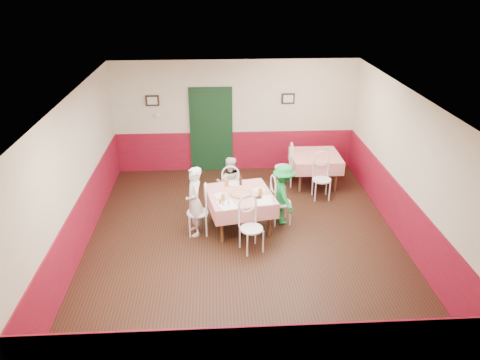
{
  "coord_description": "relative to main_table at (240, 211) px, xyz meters",
  "views": [
    {
      "loc": [
        -0.52,
        -7.69,
        4.8
      ],
      "look_at": [
        -0.05,
        0.48,
        1.05
      ],
      "focal_mm": 35.0,
      "sensor_mm": 36.0,
      "label": 1
    }
  ],
  "objects": [
    {
      "name": "back_wall",
      "position": [
        0.05,
        3.02,
        1.02
      ],
      "size": [
        6.0,
        0.1,
        2.8
      ],
      "primitive_type": "cube",
      "color": "beige",
      "rests_on": "ground"
    },
    {
      "name": "plate_right",
      "position": [
        0.39,
        0.1,
        0.39
      ],
      "size": [
        0.29,
        0.29,
        0.01
      ],
      "primitive_type": "cylinder",
      "rotation": [
        0.0,
        0.0,
        0.19
      ],
      "color": "white",
      "rests_on": "main_table"
    },
    {
      "name": "door",
      "position": [
        -0.55,
        2.97,
        0.68
      ],
      "size": [
        0.96,
        0.06,
        2.1
      ],
      "primitive_type": "cube",
      "color": "black",
      "rests_on": "ground"
    },
    {
      "name": "main_table",
      "position": [
        0.0,
        0.0,
        0.0
      ],
      "size": [
        1.43,
        1.43,
        0.77
      ],
      "primitive_type": "cube",
      "rotation": [
        0.0,
        0.0,
        0.19
      ],
      "color": "red",
      "rests_on": "ground"
    },
    {
      "name": "plate_left",
      "position": [
        -0.39,
        -0.09,
        0.39
      ],
      "size": [
        0.29,
        0.29,
        0.01
      ],
      "primitive_type": "cylinder",
      "rotation": [
        0.0,
        0.0,
        0.19
      ],
      "color": "white",
      "rests_on": "main_table"
    },
    {
      "name": "floor",
      "position": [
        0.05,
        -0.48,
        -0.38
      ],
      "size": [
        7.0,
        7.0,
        0.0
      ],
      "primitive_type": "plane",
      "color": "black",
      "rests_on": "ground"
    },
    {
      "name": "glass_b",
      "position": [
        0.39,
        -0.12,
        0.46
      ],
      "size": [
        0.09,
        0.09,
        0.15
      ],
      "primitive_type": "cylinder",
      "rotation": [
        0.0,
        0.0,
        0.19
      ],
      "color": "#BF7219",
      "rests_on": "main_table"
    },
    {
      "name": "second_table",
      "position": [
        1.9,
        1.97,
        0.0
      ],
      "size": [
        1.12,
        1.12,
        0.77
      ],
      "primitive_type": "cube",
      "rotation": [
        0.0,
        0.0,
        -0.0
      ],
      "color": "red",
      "rests_on": "ground"
    },
    {
      "name": "diner_far",
      "position": [
        -0.17,
        0.88,
        0.21
      ],
      "size": [
        0.58,
        0.45,
        1.17
      ],
      "primitive_type": "imported",
      "rotation": [
        0.0,
        0.0,
        3.13
      ],
      "color": "gray",
      "rests_on": "ground"
    },
    {
      "name": "wainscot_back",
      "position": [
        0.05,
        3.01,
        0.12
      ],
      "size": [
        6.0,
        0.03,
        1.0
      ],
      "primitive_type": "cube",
      "color": "maroon",
      "rests_on": "ground"
    },
    {
      "name": "diner_left",
      "position": [
        -0.88,
        -0.17,
        0.32
      ],
      "size": [
        0.42,
        0.56,
        1.4
      ],
      "primitive_type": "imported",
      "rotation": [
        0.0,
        0.0,
        -1.39
      ],
      "color": "gray",
      "rests_on": "ground"
    },
    {
      "name": "left_wall",
      "position": [
        -2.95,
        -0.48,
        1.02
      ],
      "size": [
        0.1,
        7.0,
        2.8
      ],
      "primitive_type": "cube",
      "color": "beige",
      "rests_on": "ground"
    },
    {
      "name": "pizza",
      "position": [
        0.01,
        -0.04,
        0.4
      ],
      "size": [
        0.47,
        0.47,
        0.03
      ],
      "primitive_type": "cylinder",
      "rotation": [
        0.0,
        0.0,
        0.19
      ],
      "color": "#B74723",
      "rests_on": "main_table"
    },
    {
      "name": "wallet",
      "position": [
        0.34,
        -0.21,
        0.4
      ],
      "size": [
        0.13,
        0.11,
        0.02
      ],
      "primitive_type": "cube",
      "rotation": [
        0.0,
        0.0,
        0.19
      ],
      "color": "black",
      "rests_on": "main_table"
    },
    {
      "name": "plate_far",
      "position": [
        -0.1,
        0.44,
        0.39
      ],
      "size": [
        0.29,
        0.29,
        0.01
      ],
      "primitive_type": "cylinder",
      "rotation": [
        0.0,
        0.0,
        0.19
      ],
      "color": "white",
      "rests_on": "main_table"
    },
    {
      "name": "front_wall",
      "position": [
        0.05,
        -3.98,
        1.02
      ],
      "size": [
        6.0,
        0.1,
        2.8
      ],
      "primitive_type": "cube",
      "color": "beige",
      "rests_on": "ground"
    },
    {
      "name": "picture_right",
      "position": [
        1.35,
        2.97,
        1.48
      ],
      "size": [
        0.32,
        0.03,
        0.26
      ],
      "primitive_type": "cube",
      "color": "black",
      "rests_on": "back_wall"
    },
    {
      "name": "wainscot_right",
      "position": [
        3.04,
        -0.48,
        0.12
      ],
      "size": [
        0.03,
        7.0,
        1.0
      ],
      "primitive_type": "cube",
      "color": "maroon",
      "rests_on": "ground"
    },
    {
      "name": "glass_a",
      "position": [
        -0.34,
        -0.3,
        0.45
      ],
      "size": [
        0.09,
        0.09,
        0.13
      ],
      "primitive_type": "cylinder",
      "rotation": [
        0.0,
        0.0,
        0.19
      ],
      "color": "#BF7219",
      "rests_on": "main_table"
    },
    {
      "name": "thermostat",
      "position": [
        -1.85,
        2.97,
        1.12
      ],
      "size": [
        0.1,
        0.03,
        0.1
      ],
      "primitive_type": "cube",
      "color": "white",
      "rests_on": "back_wall"
    },
    {
      "name": "beer_bottle",
      "position": [
        0.03,
        0.4,
        0.49
      ],
      "size": [
        0.07,
        0.07,
        0.21
      ],
      "primitive_type": "cylinder",
      "rotation": [
        0.0,
        0.0,
        0.19
      ],
      "color": "#381C0A",
      "rests_on": "main_table"
    },
    {
      "name": "wainscot_left",
      "position": [
        -2.93,
        -0.48,
        0.12
      ],
      "size": [
        0.03,
        7.0,
        1.0
      ],
      "primitive_type": "cube",
      "color": "maroon",
      "rests_on": "ground"
    },
    {
      "name": "menu_right",
      "position": [
        0.44,
        -0.31,
        0.39
      ],
      "size": [
        0.31,
        0.41,
        0.0
      ],
      "primitive_type": "cube",
      "rotation": [
        0.0,
        0.0,
        -0.02
      ],
      "color": "white",
      "rests_on": "main_table"
    },
    {
      "name": "chair_second_a",
      "position": [
        1.15,
        1.97,
        0.08
      ],
      "size": [
        0.42,
        0.42,
        0.9
      ],
      "primitive_type": null,
      "rotation": [
        0.0,
        0.0,
        -1.57
      ],
      "color": "white",
      "rests_on": "ground"
    },
    {
      "name": "picture_left",
      "position": [
        -1.95,
        2.97,
        1.48
      ],
      "size": [
        0.32,
        0.03,
        0.26
      ],
      "primitive_type": "cube",
      "color": "black",
      "rests_on": "back_wall"
    },
    {
      "name": "shaker_a",
      "position": [
        -0.34,
        -0.48,
        0.43
      ],
      "size": [
        0.04,
        0.04,
        0.09
      ],
      "primitive_type": "cylinder",
      "rotation": [
        0.0,
        0.0,
        0.19
      ],
      "color": "silver",
      "rests_on": "main_table"
    },
    {
      "name": "glass_c",
      "position": [
        -0.25,
        0.36,
        0.45
      ],
      "size": [
        0.08,
        0.08,
        0.13
      ],
      "primitive_type": "cylinder",
      "rotation": [
        0.0,
        0.0,
        0.19
      ],
      "color": "#BF7219",
      "rests_on": "main_table"
    },
    {
      "name": "menu_left",
      "position": [
        -0.26,
        -0.46,
        0.39
      ],
      "size": [
        0.41,
        0.48,
        0.0
      ],
      "primitive_type": "cube",
      "rotation": [
        0.0,
        0.0,
        0.33
      ],
      "color": "white",
      "rests_on": "main_table"
    },
    {
      "name": "right_wall",
      "position": [
        3.05,
        -0.48,
        1.02
      ],
      "size": [
        0.1,
        7.0,
        2.8
      ],
      "primitive_type": "cube",
      "color": "beige",
      "rests_on": "ground"
    },
    {
      "name": "chair_far",
      "position": [
        -0.16,
        0.83,
        0.08
      ],
      "size": [
        0.42,
        0.42,
        0.9
      ],
      "primitive_type": null,
      "rotation": [
        0.0,
        0.0,
        3.15
      ],
      "color": "white",
      "rests_on": "ground"
    },
    {
      "name": "chair_second_b",
      "position": [
        1.9,
        1.22,
        0.08
      ],
      "size": [
        0.42,
        0.42,
        0.9
      ],
      "primitive_type": null,
      "rotation": [
        0.0,
        0.0,
        -0.0
      ],
      "color": "white",
      "rests_on": "ground"
    },
    {
      "name": "chair_right",
      "position": [
        0.83,
        0.16,
        0.08
      ],
      "size": [
        0.48,
        0.48,
        0.9
      ],
      "primitive_type": null,
      "rotation": [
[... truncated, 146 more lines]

